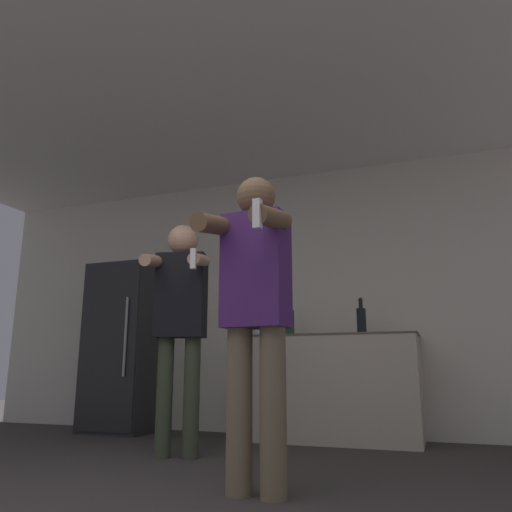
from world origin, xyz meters
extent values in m
cube|color=beige|center=(0.00, 3.26, 1.27)|extent=(7.00, 0.06, 2.55)
cube|color=silver|center=(0.00, 1.61, 2.57)|extent=(7.00, 3.75, 0.05)
cube|color=#262628|center=(-1.64, 2.91, 0.82)|extent=(0.66, 0.64, 1.64)
cube|color=black|center=(-1.64, 2.58, 0.82)|extent=(0.64, 0.01, 1.58)
cylinder|color=#99999E|center=(-1.42, 2.56, 0.90)|extent=(0.02, 0.02, 0.74)
cube|color=#BCB29E|center=(0.43, 2.94, 0.44)|extent=(1.49, 0.58, 0.88)
cube|color=#676256|center=(0.43, 2.94, 0.89)|extent=(1.52, 0.61, 0.01)
cylinder|color=silver|center=(-0.21, 2.89, 1.01)|extent=(0.08, 0.08, 0.23)
cylinder|color=silver|center=(-0.21, 2.89, 1.17)|extent=(0.03, 0.03, 0.09)
sphere|color=#B29933|center=(-0.21, 2.89, 1.21)|extent=(0.03, 0.03, 0.03)
cylinder|color=#194723|center=(0.08, 2.89, 1.01)|extent=(0.08, 0.08, 0.23)
cylinder|color=#194723|center=(0.08, 2.89, 1.15)|extent=(0.03, 0.03, 0.07)
sphere|color=silver|center=(0.08, 2.89, 1.19)|extent=(0.04, 0.04, 0.04)
cylinder|color=black|center=(0.73, 2.89, 1.00)|extent=(0.08, 0.08, 0.22)
cylinder|color=black|center=(0.73, 2.89, 1.15)|extent=(0.03, 0.03, 0.08)
sphere|color=black|center=(0.73, 2.89, 1.19)|extent=(0.04, 0.04, 0.04)
cylinder|color=#75664C|center=(0.37, 0.96, 0.40)|extent=(0.13, 0.13, 0.80)
cylinder|color=#75664C|center=(0.56, 0.95, 0.40)|extent=(0.13, 0.13, 0.80)
cube|color=#4C236B|center=(0.47, 0.95, 1.11)|extent=(0.34, 0.22, 0.60)
sphere|color=brown|center=(0.47, 0.95, 1.51)|extent=(0.21, 0.21, 0.21)
cylinder|color=brown|center=(0.30, 0.80, 1.33)|extent=(0.12, 0.36, 0.16)
cylinder|color=brown|center=(0.61, 0.77, 1.33)|extent=(0.12, 0.36, 0.16)
cube|color=white|center=(0.60, 0.61, 1.30)|extent=(0.04, 0.04, 0.14)
cylinder|color=#38422D|center=(-0.52, 1.76, 0.41)|extent=(0.12, 0.12, 0.82)
cylinder|color=#38422D|center=(-0.33, 1.81, 0.41)|extent=(0.12, 0.12, 0.82)
cube|color=black|center=(-0.43, 1.79, 1.13)|extent=(0.39, 0.28, 0.62)
sphere|color=tan|center=(-0.43, 1.79, 1.55)|extent=(0.23, 0.23, 0.23)
cylinder|color=tan|center=(-0.55, 1.57, 1.36)|extent=(0.17, 0.38, 0.15)
cylinder|color=tan|center=(-0.22, 1.65, 1.36)|extent=(0.17, 0.38, 0.15)
cube|color=white|center=(-0.18, 1.48, 1.33)|extent=(0.04, 0.04, 0.14)
camera|label=1|loc=(1.35, -1.46, 0.60)|focal=35.00mm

